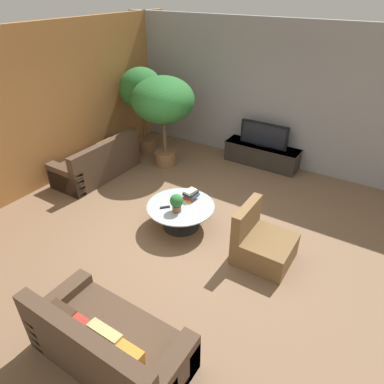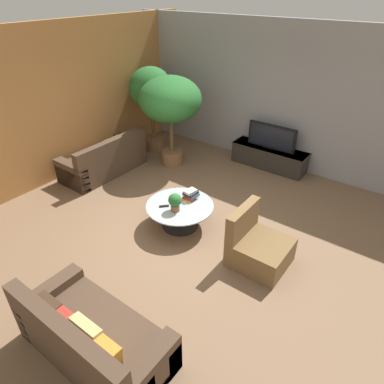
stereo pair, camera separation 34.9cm
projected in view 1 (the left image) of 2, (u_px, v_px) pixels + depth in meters
ground_plane at (184, 229)px, 5.82m from camera, size 24.00×24.00×0.00m
back_wall_stone at (267, 95)px, 7.36m from camera, size 7.40×0.12×3.00m
side_wall_left at (50, 107)px, 6.66m from camera, size 0.12×7.40×3.00m
media_console at (262, 155)px, 7.72m from camera, size 1.68×0.50×0.47m
television at (264, 135)px, 7.47m from camera, size 1.08×0.13×0.52m
coffee_table at (181, 212)px, 5.73m from camera, size 1.13×1.13×0.42m
couch_by_wall at (98, 163)px, 7.25m from camera, size 0.84×1.83×0.84m
couch_near_entry at (107, 344)px, 3.65m from camera, size 1.76×0.84×0.84m
armchair_wicker at (262, 244)px, 5.07m from camera, size 0.80×0.76×0.86m
potted_palm_tall at (142, 94)px, 7.79m from camera, size 0.99×0.99×1.98m
potted_palm_corner at (163, 102)px, 7.09m from camera, size 1.32×1.32×1.97m
potted_plant_tabletop at (177, 202)px, 5.44m from camera, size 0.22×0.22×0.31m
book_stack at (190, 194)px, 5.81m from camera, size 0.25×0.29×0.17m
remote_black at (165, 207)px, 5.61m from camera, size 0.14×0.14×0.02m
remote_silver at (175, 199)px, 5.82m from camera, size 0.15×0.13×0.02m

